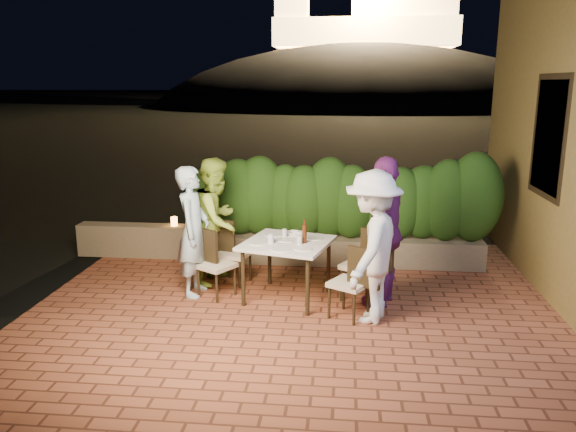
# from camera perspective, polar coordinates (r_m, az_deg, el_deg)

# --- Properties ---
(ground) EXTENTS (400.00, 400.00, 0.00)m
(ground) POSITION_cam_1_polar(r_m,az_deg,el_deg) (6.48, 3.20, -11.07)
(ground) COLOR black
(ground) RESTS_ON ground
(terrace_floor) EXTENTS (7.00, 6.00, 0.15)m
(terrace_floor) POSITION_cam_1_polar(r_m,az_deg,el_deg) (6.96, 3.40, -9.79)
(terrace_floor) COLOR brown
(terrace_floor) RESTS_ON ground
(window_pane) EXTENTS (0.08, 1.00, 1.40)m
(window_pane) POSITION_cam_1_polar(r_m,az_deg,el_deg) (7.85, 25.18, 7.31)
(window_pane) COLOR black
(window_pane) RESTS_ON building_wall
(window_frame) EXTENTS (0.06, 1.15, 1.55)m
(window_frame) POSITION_cam_1_polar(r_m,az_deg,el_deg) (7.85, 25.11, 7.31)
(window_frame) COLOR black
(window_frame) RESTS_ON building_wall
(planter) EXTENTS (4.20, 0.55, 0.40)m
(planter) POSITION_cam_1_polar(r_m,az_deg,el_deg) (8.55, 5.31, -3.38)
(planter) COLOR #78684C
(planter) RESTS_ON ground
(hedge) EXTENTS (4.00, 0.70, 1.10)m
(hedge) POSITION_cam_1_polar(r_m,az_deg,el_deg) (8.37, 5.42, 1.54)
(hedge) COLOR #204412
(hedge) RESTS_ON planter
(parapet) EXTENTS (2.20, 0.30, 0.50)m
(parapet) POSITION_cam_1_polar(r_m,az_deg,el_deg) (9.07, -14.01, -2.43)
(parapet) COLOR #78684C
(parapet) RESTS_ON ground
(hill) EXTENTS (52.00, 40.00, 22.00)m
(hill) POSITION_cam_1_polar(r_m,az_deg,el_deg) (66.25, 7.45, 7.52)
(hill) COLOR black
(hill) RESTS_ON ground
(fortress) EXTENTS (26.00, 8.00, 8.00)m
(fortress) POSITION_cam_1_polar(r_m,az_deg,el_deg) (66.38, 7.85, 20.06)
(fortress) COLOR #FFCC7A
(fortress) RESTS_ON hill
(dining_table) EXTENTS (1.23, 1.23, 0.75)m
(dining_table) POSITION_cam_1_polar(r_m,az_deg,el_deg) (7.05, -0.08, -5.54)
(dining_table) COLOR white
(dining_table) RESTS_ON ground
(plate_nw) EXTENTS (0.21, 0.21, 0.01)m
(plate_nw) POSITION_cam_1_polar(r_m,az_deg,el_deg) (6.85, -3.13, -2.77)
(plate_nw) COLOR white
(plate_nw) RESTS_ON dining_table
(plate_sw) EXTENTS (0.22, 0.22, 0.01)m
(plate_sw) POSITION_cam_1_polar(r_m,az_deg,el_deg) (7.21, -1.51, -1.92)
(plate_sw) COLOR white
(plate_sw) RESTS_ON dining_table
(plate_ne) EXTENTS (0.22, 0.22, 0.01)m
(plate_ne) POSITION_cam_1_polar(r_m,az_deg,el_deg) (6.62, 1.56, -3.34)
(plate_ne) COLOR white
(plate_ne) RESTS_ON dining_table
(plate_se) EXTENTS (0.22, 0.22, 0.01)m
(plate_se) POSITION_cam_1_polar(r_m,az_deg,el_deg) (7.06, 2.70, -2.27)
(plate_se) COLOR white
(plate_se) RESTS_ON dining_table
(plate_centre) EXTENTS (0.21, 0.21, 0.01)m
(plate_centre) POSITION_cam_1_polar(r_m,az_deg,el_deg) (6.97, -0.23, -2.46)
(plate_centre) COLOR white
(plate_centre) RESTS_ON dining_table
(plate_front) EXTENTS (0.24, 0.24, 0.01)m
(plate_front) POSITION_cam_1_polar(r_m,az_deg,el_deg) (6.60, -0.81, -3.39)
(plate_front) COLOR white
(plate_front) RESTS_ON dining_table
(glass_nw) EXTENTS (0.07, 0.07, 0.12)m
(glass_nw) POSITION_cam_1_polar(r_m,az_deg,el_deg) (6.84, -1.77, -2.30)
(glass_nw) COLOR silver
(glass_nw) RESTS_ON dining_table
(glass_sw) EXTENTS (0.06, 0.06, 0.10)m
(glass_sw) POSITION_cam_1_polar(r_m,az_deg,el_deg) (7.14, -0.36, -1.71)
(glass_sw) COLOR silver
(glass_sw) RESTS_ON dining_table
(glass_ne) EXTENTS (0.06, 0.06, 0.11)m
(glass_ne) POSITION_cam_1_polar(r_m,az_deg,el_deg) (6.79, 1.17, -2.46)
(glass_ne) COLOR silver
(glass_ne) RESTS_ON dining_table
(glass_se) EXTENTS (0.07, 0.07, 0.12)m
(glass_se) POSITION_cam_1_polar(r_m,az_deg,el_deg) (6.98, 1.21, -2.01)
(glass_se) COLOR silver
(glass_se) RESTS_ON dining_table
(beer_bottle) EXTENTS (0.06, 0.06, 0.29)m
(beer_bottle) POSITION_cam_1_polar(r_m,az_deg,el_deg) (6.84, 1.68, -1.56)
(beer_bottle) COLOR #4C1F0C
(beer_bottle) RESTS_ON dining_table
(bowl) EXTENTS (0.23, 0.23, 0.05)m
(bowl) POSITION_cam_1_polar(r_m,az_deg,el_deg) (7.21, 0.67, -1.78)
(bowl) COLOR white
(bowl) RESTS_ON dining_table
(chair_left_front) EXTENTS (0.55, 0.55, 0.86)m
(chair_left_front) POSITION_cam_1_polar(r_m,az_deg,el_deg) (7.17, -7.30, -4.85)
(chair_left_front) COLOR black
(chair_left_front) RESTS_ON ground
(chair_left_back) EXTENTS (0.49, 0.49, 0.86)m
(chair_left_back) POSITION_cam_1_polar(r_m,az_deg,el_deg) (7.62, -5.54, -3.68)
(chair_left_back) COLOR black
(chair_left_back) RESTS_ON ground
(chair_right_front) EXTENTS (0.55, 0.55, 0.87)m
(chair_right_front) POSITION_cam_1_polar(r_m,az_deg,el_deg) (6.52, 6.24, -6.65)
(chair_right_front) COLOR black
(chair_right_front) RESTS_ON ground
(chair_right_back) EXTENTS (0.60, 0.60, 0.95)m
(chair_right_back) POSITION_cam_1_polar(r_m,az_deg,el_deg) (7.03, 7.53, -4.86)
(chair_right_back) COLOR black
(chair_right_back) RESTS_ON ground
(diner_blue) EXTENTS (0.41, 0.61, 1.66)m
(diner_blue) POSITION_cam_1_polar(r_m,az_deg,el_deg) (7.18, -9.61, -1.56)
(diner_blue) COLOR silver
(diner_blue) RESTS_ON ground
(diner_green) EXTENTS (0.82, 0.95, 1.70)m
(diner_green) POSITION_cam_1_polar(r_m,az_deg,el_deg) (7.61, -7.23, -0.47)
(diner_green) COLOR #A3CA3F
(diner_green) RESTS_ON ground
(diner_white) EXTENTS (0.97, 1.27, 1.74)m
(diner_white) POSITION_cam_1_polar(r_m,az_deg,el_deg) (6.35, 8.55, -3.13)
(diner_white) COLOR white
(diner_white) RESTS_ON ground
(diner_purple) EXTENTS (0.76, 1.16, 1.83)m
(diner_purple) POSITION_cam_1_polar(r_m,az_deg,el_deg) (6.87, 9.80, -1.55)
(diner_purple) COLOR #71256F
(diner_purple) RESTS_ON ground
(parapet_lamp) EXTENTS (0.10, 0.10, 0.14)m
(parapet_lamp) POSITION_cam_1_polar(r_m,az_deg,el_deg) (8.85, -11.50, -0.54)
(parapet_lamp) COLOR orange
(parapet_lamp) RESTS_ON parapet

